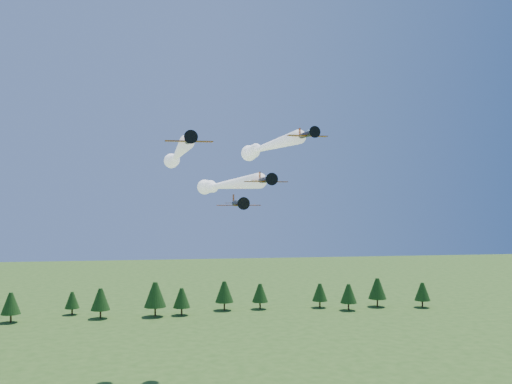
{
  "coord_description": "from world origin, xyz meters",
  "views": [
    {
      "loc": [
        -13.36,
        -94.68,
        40.59
      ],
      "look_at": [
        1.38,
        0.0,
        41.96
      ],
      "focal_mm": 40.0,
      "sensor_mm": 36.0,
      "label": 1
    }
  ],
  "objects": [
    {
      "name": "plane_right",
      "position": [
        6.95,
        23.45,
        51.75
      ],
      "size": [
        10.11,
        43.46,
        3.7
      ],
      "rotation": [
        0.0,
        0.0,
        0.12
      ],
      "color": "black",
      "rests_on": "ground"
    },
    {
      "name": "treeline",
      "position": [
        -6.26,
        111.23,
        6.52
      ],
      "size": [
        171.54,
        17.21,
        11.93
      ],
      "color": "#382314",
      "rests_on": "ground"
    },
    {
      "name": "plane_left",
      "position": [
        -11.22,
        30.04,
        50.45
      ],
      "size": [
        7.89,
        58.02,
        3.7
      ],
      "rotation": [
        0.0,
        0.0,
        0.04
      ],
      "color": "black",
      "rests_on": "ground"
    },
    {
      "name": "plane_slot",
      "position": [
        -0.73,
        7.23,
        40.01
      ],
      "size": [
        7.99,
        8.67,
        2.8
      ],
      "rotation": [
        0.0,
        0.0,
        0.11
      ],
      "color": "black",
      "rests_on": "ground"
    },
    {
      "name": "plane_lead",
      "position": [
        -1.78,
        25.84,
        43.75
      ],
      "size": [
        11.1,
        60.31,
        3.7
      ],
      "rotation": [
        0.0,
        0.0,
        0.1
      ],
      "color": "black",
      "rests_on": "ground"
    }
  ]
}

